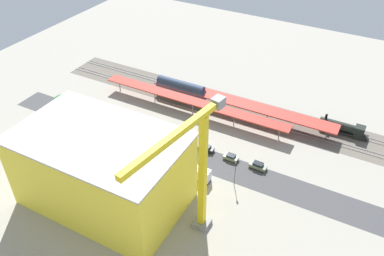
{
  "coord_description": "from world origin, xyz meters",
  "views": [
    {
      "loc": [
        -40.1,
        78.06,
        70.96
      ],
      "look_at": [
        1.93,
        2.13,
        6.63
      ],
      "focal_mm": 37.57,
      "sensor_mm": 36.0,
      "label": 1
    }
  ],
  "objects": [
    {
      "name": "ground_plane",
      "position": [
        0.0,
        0.0,
        0.0
      ],
      "size": [
        197.82,
        197.82,
        0.0
      ],
      "primitive_type": "plane",
      "color": "#9E998C",
      "rests_on": "ground"
    },
    {
      "name": "rail_bed",
      "position": [
        0.0,
        -21.66,
        0.0
      ],
      "size": [
        123.81,
        15.75,
        0.01
      ],
      "primitive_type": "cube",
      "rotation": [
        0.0,
        0.0,
        0.01
      ],
      "color": "#665E54",
      "rests_on": "ground"
    },
    {
      "name": "street_asphalt",
      "position": [
        0.0,
        5.28,
        0.0
      ],
      "size": [
        123.75,
        10.62,
        0.01
      ],
      "primitive_type": "cube",
      "rotation": [
        0.0,
        0.0,
        0.01
      ],
      "color": "#424244",
      "rests_on": "ground"
    },
    {
      "name": "track_rails",
      "position": [
        0.0,
        -21.66,
        0.18
      ],
      "size": [
        123.63,
        9.31,
        0.12
      ],
      "color": "#9E9EA8",
      "rests_on": "ground"
    },
    {
      "name": "platform_canopy_near",
      "position": [
        10.09,
        -13.03,
        4.18
      ],
      "size": [
        62.08,
        5.06,
        4.4
      ],
      "color": "#A82D23",
      "rests_on": "ground"
    },
    {
      "name": "platform_canopy_far",
      "position": [
        -2.93,
        -19.86,
        3.75
      ],
      "size": [
        59.61,
        6.03,
        3.97
      ],
      "color": "#B73328",
      "rests_on": "ground"
    },
    {
      "name": "locomotive",
      "position": [
        -33.6,
        -24.73,
        1.76
      ],
      "size": [
        14.03,
        2.75,
        4.89
      ],
      "color": "black",
      "rests_on": "ground"
    },
    {
      "name": "freight_coach_far",
      "position": [
        17.61,
        -18.59,
        3.33
      ],
      "size": [
        17.15,
        3.39,
        6.34
      ],
      "color": "black",
      "rests_on": "ground"
    },
    {
      "name": "parked_car_0",
      "position": [
        -17.34,
        1.49,
        0.82
      ],
      "size": [
        4.65,
        2.02,
        1.86
      ],
      "color": "black",
      "rests_on": "ground"
    },
    {
      "name": "parked_car_1",
      "position": [
        -9.75,
        1.73,
        0.75
      ],
      "size": [
        4.05,
        1.94,
        1.68
      ],
      "color": "black",
      "rests_on": "ground"
    },
    {
      "name": "parked_car_2",
      "position": [
        -2.13,
        1.55,
        0.79
      ],
      "size": [
        4.59,
        1.91,
        1.78
      ],
      "color": "black",
      "rests_on": "ground"
    },
    {
      "name": "parked_car_3",
      "position": [
        5.86,
        1.86,
        0.8
      ],
      "size": [
        4.44,
        2.03,
        1.8
      ],
      "color": "black",
      "rests_on": "ground"
    },
    {
      "name": "parked_car_4",
      "position": [
        13.82,
        1.74,
        0.76
      ],
      "size": [
        4.67,
        1.8,
        1.68
      ],
      "color": "black",
      "rests_on": "ground"
    },
    {
      "name": "parked_car_5",
      "position": [
        21.8,
        1.74,
        0.77
      ],
      "size": [
        4.21,
        1.9,
        1.76
      ],
      "color": "black",
      "rests_on": "ground"
    },
    {
      "name": "construction_building",
      "position": [
        10.16,
        28.99,
        9.19
      ],
      "size": [
        36.84,
        23.16,
        18.38
      ],
      "primitive_type": "cube",
      "rotation": [
        0.0,
        0.0,
        0.01
      ],
      "color": "yellow",
      "rests_on": "ground"
    },
    {
      "name": "construction_roof_slab",
      "position": [
        10.16,
        28.99,
        18.58
      ],
      "size": [
        37.45,
        23.77,
        0.4
      ],
      "primitive_type": "cube",
      "rotation": [
        0.0,
        0.0,
        0.01
      ],
      "color": "#ADA89E",
      "rests_on": "construction_building"
    },
    {
      "name": "tower_crane",
      "position": [
        -12.91,
        27.46,
        18.8
      ],
      "size": [
        5.53,
        26.95,
        31.3
      ],
      "color": "gray",
      "rests_on": "ground"
    },
    {
      "name": "box_truck_0",
      "position": [
        -4.51,
        12.49,
        1.73
      ],
      "size": [
        8.9,
        2.32,
        3.56
      ],
      "color": "black",
      "rests_on": "ground"
    },
    {
      "name": "street_tree_0",
      "position": [
        8.25,
        9.9,
        5.23
      ],
      "size": [
        4.98,
        4.98,
        7.76
      ],
      "color": "brown",
      "rests_on": "ground"
    },
    {
      "name": "street_tree_1",
      "position": [
        0.95,
        10.2,
        4.39
      ],
      "size": [
        4.61,
        4.61,
        6.72
      ],
      "color": "brown",
      "rests_on": "ground"
    },
    {
      "name": "street_tree_2",
      "position": [
        41.73,
        9.4,
        5.64
      ],
      "size": [
        6.34,
        6.34,
        8.82
      ],
      "color": "brown",
      "rests_on": "ground"
    },
    {
      "name": "traffic_light",
      "position": [
        -14.4,
        9.96,
        4.69
      ],
      "size": [
        0.5,
        0.36,
        7.15
      ],
      "color": "#333333",
      "rests_on": "ground"
    }
  ]
}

